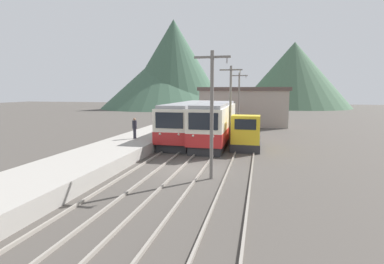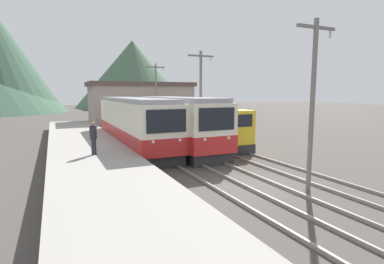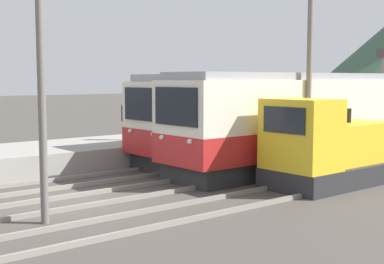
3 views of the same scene
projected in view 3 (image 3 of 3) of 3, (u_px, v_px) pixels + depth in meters
ground_plane at (73, 202)px, 15.82m from camera, size 200.00×200.00×0.00m
track_left at (37, 186)px, 17.82m from camera, size 1.54×60.00×0.14m
track_center at (76, 201)px, 15.66m from camera, size 1.54×60.00×0.14m
track_right at (131, 222)px, 13.35m from camera, size 1.54×60.00×0.14m
commuter_train_left at (267, 120)px, 24.68m from camera, size 2.84×14.02×3.82m
commuter_train_center at (290, 125)px, 21.45m from camera, size 2.84×11.63×3.88m
shunting_locomotive at (329, 150)px, 18.27m from camera, size 2.40×5.26×3.00m
catenary_mast_near at (41, 68)px, 13.11m from camera, size 2.00×0.20×7.15m
catenary_mast_mid at (309, 72)px, 19.62m from camera, size 2.00×0.20×7.15m
person_on_platform at (126, 119)px, 24.04m from camera, size 0.38×0.38×1.78m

